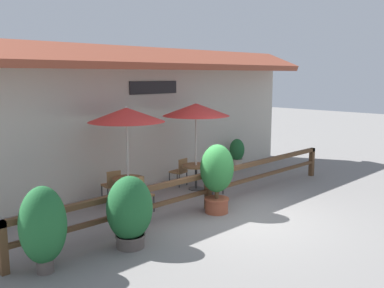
{
  "coord_description": "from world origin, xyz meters",
  "views": [
    {
      "loc": [
        -7.71,
        -6.11,
        3.39
      ],
      "look_at": [
        -0.04,
        1.59,
        1.62
      ],
      "focal_mm": 40.0,
      "sensor_mm": 36.0,
      "label": 1
    }
  ],
  "objects": [
    {
      "name": "potted_plant_small_flowering",
      "position": [
        4.22,
        3.55,
        0.59
      ],
      "size": [
        0.58,
        0.52,
        1.09
      ],
      "color": "#B7AD99",
      "rests_on": "ground"
    },
    {
      "name": "chair_near_wallside",
      "position": [
        -1.34,
        3.34,
        0.48
      ],
      "size": [
        0.48,
        0.48,
        0.85
      ],
      "rotation": [
        0.0,
        0.0,
        2.98
      ],
      "color": "olive",
      "rests_on": "ground"
    },
    {
      "name": "chair_middle_streetside",
      "position": [
        1.14,
        1.95,
        0.48
      ],
      "size": [
        0.49,
        0.49,
        0.85
      ],
      "rotation": [
        0.0,
        0.0,
        -0.17
      ],
      "color": "olive",
      "rests_on": "ground"
    },
    {
      "name": "potted_plant_corner_fern",
      "position": [
        -0.06,
        0.7,
        0.99
      ],
      "size": [
        0.87,
        0.78,
        1.72
      ],
      "color": "#9E4C33",
      "rests_on": "ground"
    },
    {
      "name": "patio_railing",
      "position": [
        0.0,
        1.05,
        0.7
      ],
      "size": [
        10.4,
        0.14,
        0.95
      ],
      "color": "brown",
      "rests_on": "ground"
    },
    {
      "name": "potted_plant_broad_leaf",
      "position": [
        -2.89,
        0.46,
        0.75
      ],
      "size": [
        0.94,
        0.85,
        1.45
      ],
      "color": "#564C47",
      "rests_on": "ground"
    },
    {
      "name": "ground_plane",
      "position": [
        0.0,
        0.0,
        0.0
      ],
      "size": [
        60.0,
        60.0,
        0.0
      ],
      "primitive_type": "plane",
      "color": "slate"
    },
    {
      "name": "building_facade",
      "position": [
        0.0,
        4.1,
        2.16
      ],
      "size": [
        14.28,
        1.49,
        4.23
      ],
      "color": "#BCB7A8",
      "rests_on": "ground"
    },
    {
      "name": "potted_plant_tall_tropical",
      "position": [
        -4.6,
        0.62,
        0.83
      ],
      "size": [
        0.82,
        0.74,
        1.54
      ],
      "color": "#564C47",
      "rests_on": "ground"
    },
    {
      "name": "dining_table_middle",
      "position": [
        1.13,
        2.59,
        0.59
      ],
      "size": [
        0.83,
        0.83,
        0.74
      ],
      "color": "brown",
      "rests_on": "ground"
    },
    {
      "name": "patio_umbrella_near",
      "position": [
        -1.26,
        2.71,
        2.38
      ],
      "size": [
        1.96,
        1.96,
        2.6
      ],
      "color": "#B7B2A8",
      "rests_on": "ground"
    },
    {
      "name": "patio_umbrella_middle",
      "position": [
        1.13,
        2.59,
        2.38
      ],
      "size": [
        1.96,
        1.96,
        2.6
      ],
      "color": "#B7B2A8",
      "rests_on": "ground"
    },
    {
      "name": "chair_middle_wallside",
      "position": [
        1.08,
        3.24,
        0.48
      ],
      "size": [
        0.48,
        0.48,
        0.85
      ],
      "rotation": [
        0.0,
        0.0,
        3.29
      ],
      "color": "olive",
      "rests_on": "ground"
    },
    {
      "name": "dining_table_near",
      "position": [
        -1.26,
        2.71,
        0.59
      ],
      "size": [
        0.83,
        0.83,
        0.74
      ],
      "color": "brown",
      "rests_on": "ground"
    },
    {
      "name": "chair_near_streetside",
      "position": [
        -1.33,
        2.09,
        0.48
      ],
      "size": [
        0.44,
        0.44,
        0.85
      ],
      "rotation": [
        0.0,
        0.0,
        0.04
      ],
      "color": "olive",
      "rests_on": "ground"
    }
  ]
}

